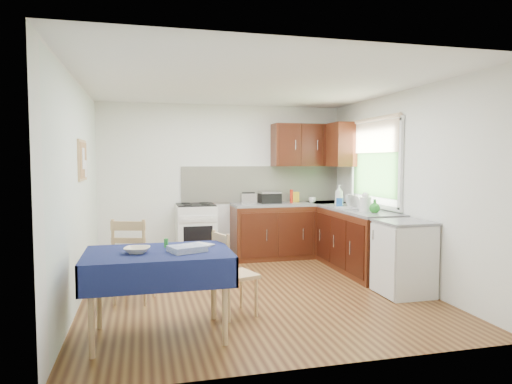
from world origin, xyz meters
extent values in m
plane|color=#462512|center=(0.00, 0.00, 0.00)|extent=(4.20, 4.20, 0.00)
cube|color=white|center=(0.00, 0.00, 2.50)|extent=(4.00, 4.20, 0.02)
cube|color=white|center=(0.00, 2.10, 1.25)|extent=(4.00, 0.02, 2.50)
cube|color=white|center=(0.00, -2.10, 1.25)|extent=(4.00, 0.02, 2.50)
cube|color=white|center=(-2.00, 0.00, 1.25)|extent=(0.02, 4.20, 2.50)
cube|color=white|center=(2.00, 0.00, 1.25)|extent=(0.02, 4.20, 2.50)
cube|color=black|center=(1.05, 1.80, 0.43)|extent=(1.90, 0.60, 0.86)
cube|color=black|center=(1.70, 0.65, 0.43)|extent=(0.60, 1.70, 0.86)
cube|color=slate|center=(1.05, 1.80, 0.88)|extent=(1.90, 0.60, 0.04)
cube|color=slate|center=(1.70, 0.65, 0.88)|extent=(0.60, 1.70, 0.04)
cube|color=slate|center=(1.70, 1.80, 0.88)|extent=(0.60, 0.60, 0.04)
cube|color=beige|center=(0.65, 2.08, 1.20)|extent=(2.70, 0.02, 0.60)
cube|color=black|center=(1.40, 1.93, 1.85)|extent=(1.20, 0.35, 0.70)
cube|color=black|center=(1.82, 1.50, 1.85)|extent=(0.35, 0.50, 0.70)
cube|color=silver|center=(-0.50, 1.80, 0.45)|extent=(0.60, 0.60, 0.90)
cube|color=black|center=(-0.50, 1.80, 0.91)|extent=(0.58, 0.58, 0.02)
cube|color=black|center=(-0.50, 1.50, 0.45)|extent=(0.44, 0.01, 0.32)
cube|color=#2E5924|center=(1.99, 0.70, 1.50)|extent=(0.01, 1.40, 0.85)
cube|color=silver|center=(1.97, 0.70, 2.15)|extent=(0.04, 1.48, 0.06)
cube|color=silver|center=(1.97, 0.70, 0.95)|extent=(0.04, 1.48, 0.06)
cube|color=#CBAD8C|center=(1.96, 0.70, 1.93)|extent=(0.02, 1.36, 0.44)
cube|color=silver|center=(1.70, -0.55, 0.42)|extent=(0.55, 0.58, 0.85)
cube|color=slate|center=(1.70, -0.55, 0.87)|extent=(0.58, 0.60, 0.03)
cube|color=tan|center=(-1.98, 0.30, 1.60)|extent=(0.02, 0.62, 0.47)
cube|color=#9B7041|center=(-1.96, 0.30, 1.60)|extent=(0.01, 0.56, 0.41)
cube|color=white|center=(-1.95, 0.22, 1.62)|extent=(0.00, 0.18, 0.24)
cube|color=white|center=(-1.95, 0.42, 1.50)|extent=(0.00, 0.15, 0.20)
cube|color=#111043|center=(-1.17, -1.17, 0.77)|extent=(1.25, 0.84, 0.03)
cube|color=#111043|center=(-1.17, -1.60, 0.65)|extent=(1.29, 0.02, 0.26)
cube|color=#111043|center=(-1.17, -0.74, 0.65)|extent=(1.29, 0.02, 0.26)
cube|color=#111043|center=(-1.81, -1.17, 0.65)|extent=(0.02, 0.88, 0.26)
cube|color=#111043|center=(-0.54, -1.17, 0.65)|extent=(0.02, 0.88, 0.26)
cylinder|color=tan|center=(-1.72, -1.51, 0.38)|extent=(0.05, 0.05, 0.75)
cylinder|color=tan|center=(-0.63, -1.51, 0.38)|extent=(0.05, 0.05, 0.75)
cylinder|color=tan|center=(-1.72, -0.83, 0.38)|extent=(0.05, 0.05, 0.75)
cylinder|color=tan|center=(-0.63, -0.83, 0.38)|extent=(0.05, 0.05, 0.75)
cube|color=tan|center=(-1.41, -0.03, 0.45)|extent=(0.53, 0.53, 0.04)
cube|color=tan|center=(-1.46, -0.20, 0.81)|extent=(0.37, 0.14, 0.30)
cylinder|color=tan|center=(-1.19, 0.09, 0.23)|extent=(0.04, 0.04, 0.45)
cylinder|color=tan|center=(-1.52, 0.19, 0.23)|extent=(0.04, 0.04, 0.45)
cylinder|color=tan|center=(-1.30, -0.24, 0.23)|extent=(0.04, 0.04, 0.45)
cylinder|color=tan|center=(-1.62, -0.14, 0.23)|extent=(0.04, 0.04, 0.45)
cube|color=tan|center=(-0.39, -0.77, 0.42)|extent=(0.49, 0.49, 0.04)
cube|color=tan|center=(-0.55, -0.81, 0.74)|extent=(0.13, 0.34, 0.28)
cylinder|color=tan|center=(-0.19, -0.87, 0.21)|extent=(0.03, 0.03, 0.42)
cylinder|color=tan|center=(-0.28, -0.57, 0.21)|extent=(0.03, 0.03, 0.42)
cylinder|color=tan|center=(-0.49, -0.96, 0.21)|extent=(0.03, 0.03, 0.42)
cylinder|color=tan|center=(-0.58, -0.66, 0.21)|extent=(0.03, 0.03, 0.42)
cube|color=silver|center=(0.34, 1.77, 0.99)|extent=(0.25, 0.15, 0.17)
cube|color=black|center=(0.34, 1.77, 1.08)|extent=(0.21, 0.02, 0.02)
cube|color=black|center=(0.72, 1.86, 0.98)|extent=(0.33, 0.29, 0.16)
cube|color=silver|center=(0.72, 1.86, 1.08)|extent=(0.33, 0.29, 0.03)
cylinder|color=red|center=(1.06, 1.76, 1.01)|extent=(0.05, 0.05, 0.22)
cube|color=yellow|center=(1.18, 1.94, 0.98)|extent=(0.15, 0.12, 0.17)
cube|color=#96969B|center=(1.64, 0.71, 0.91)|extent=(0.44, 0.34, 0.02)
cylinder|color=silver|center=(1.64, 0.71, 1.00)|extent=(0.06, 0.21, 0.21)
cylinder|color=silver|center=(1.66, 0.36, 1.00)|extent=(0.16, 0.16, 0.20)
sphere|color=silver|center=(1.66, 0.36, 1.11)|extent=(0.10, 0.10, 0.10)
imported|color=silver|center=(1.41, 1.72, 0.95)|extent=(0.14, 0.14, 0.09)
imported|color=silver|center=(1.59, 1.07, 1.07)|extent=(0.17, 0.17, 0.33)
imported|color=#1C52A4|center=(1.59, 1.04, 1.00)|extent=(0.13, 0.13, 0.20)
imported|color=#248525|center=(1.70, 0.17, 0.99)|extent=(0.18, 0.18, 0.18)
imported|color=#F3E3C7|center=(-1.36, -1.21, 0.81)|extent=(0.27, 0.27, 0.05)
imported|color=white|center=(-0.83, -1.04, 0.79)|extent=(0.27, 0.27, 0.02)
cylinder|color=#24852D|center=(-1.10, -1.00, 0.82)|extent=(0.04, 0.04, 0.08)
cube|color=navy|center=(-0.92, -1.25, 0.81)|extent=(0.36, 0.33, 0.05)
camera|label=1|loc=(-1.30, -5.31, 1.60)|focal=32.00mm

